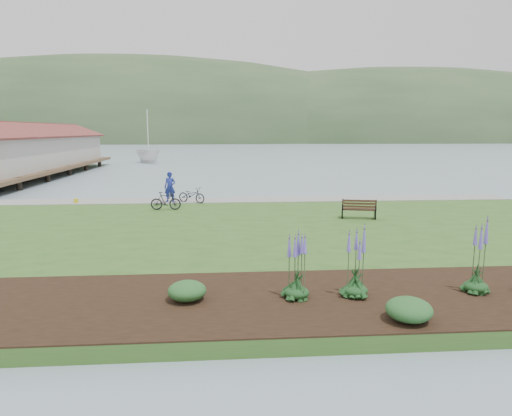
{
  "coord_description": "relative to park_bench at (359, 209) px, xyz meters",
  "views": [
    {
      "loc": [
        -0.76,
        -20.59,
        4.57
      ],
      "look_at": [
        0.71,
        -1.37,
        1.3
      ],
      "focal_mm": 32.0,
      "sensor_mm": 36.0,
      "label": 1
    }
  ],
  "objects": [
    {
      "name": "ground",
      "position": [
        -5.79,
        -0.46,
        -0.89
      ],
      "size": [
        600.0,
        600.0,
        0.0
      ],
      "primitive_type": "plane",
      "color": "gray",
      "rests_on": "ground"
    },
    {
      "name": "lawn",
      "position": [
        -5.79,
        -2.46,
        -0.69
      ],
      "size": [
        34.0,
        20.0,
        0.4
      ],
      "primitive_type": "cube",
      "color": "#2D541D",
      "rests_on": "ground"
    },
    {
      "name": "shoreline_path",
      "position": [
        -5.79,
        6.44,
        -0.48
      ],
      "size": [
        34.0,
        2.2,
        0.03
      ],
      "primitive_type": "cube",
      "color": "gray",
      "rests_on": "lawn"
    },
    {
      "name": "garden_bed",
      "position": [
        -2.79,
        -10.26,
        -0.47
      ],
      "size": [
        24.0,
        4.4,
        0.04
      ],
      "primitive_type": "cube",
      "color": "black",
      "rests_on": "lawn"
    },
    {
      "name": "far_hillside",
      "position": [
        14.21,
        169.54,
        -0.89
      ],
      "size": [
        580.0,
        80.0,
        38.0
      ],
      "primitive_type": null,
      "color": "#2F4A29",
      "rests_on": "ground"
    },
    {
      "name": "pier_pavilion",
      "position": [
        -25.79,
        27.06,
        1.75
      ],
      "size": [
        8.0,
        36.0,
        5.4
      ],
      "color": "#4C3826",
      "rests_on": "ground"
    },
    {
      "name": "park_bench",
      "position": [
        0.0,
        0.0,
        0.0
      ],
      "size": [
        1.7,
        1.01,
        0.99
      ],
      "rotation": [
        0.0,
        0.0,
        -0.24
      ],
      "color": "black",
      "rests_on": "lawn"
    },
    {
      "name": "person",
      "position": [
        -9.55,
        5.74,
        0.57
      ],
      "size": [
        0.85,
        0.64,
        2.13
      ],
      "primitive_type": "imported",
      "rotation": [
        0.0,
        0.0,
        -0.15
      ],
      "color": "navy",
      "rests_on": "lawn"
    },
    {
      "name": "bicycle_a",
      "position": [
        -8.3,
        5.62,
        -0.04
      ],
      "size": [
        1.35,
        1.81,
        0.91
      ],
      "primitive_type": "imported",
      "rotation": [
        0.0,
        0.0,
        1.08
      ],
      "color": "black",
      "rests_on": "lawn"
    },
    {
      "name": "bicycle_b",
      "position": [
        -9.52,
        3.24,
        -0.01
      ],
      "size": [
        0.52,
        1.62,
        0.97
      ],
      "primitive_type": "imported",
      "rotation": [
        0.0,
        0.0,
        1.53
      ],
      "color": "black",
      "rests_on": "lawn"
    },
    {
      "name": "sailboat",
      "position": [
        -16.9,
        45.55,
        -0.89
      ],
      "size": [
        12.99,
        13.01,
        24.1
      ],
      "primitive_type": "imported",
      "rotation": [
        0.0,
        0.0,
        0.7
      ],
      "color": "silver",
      "rests_on": "ground"
    },
    {
      "name": "pannier",
      "position": [
        -15.01,
        5.9,
        -0.36
      ],
      "size": [
        0.22,
        0.28,
        0.27
      ],
      "primitive_type": "cube",
      "rotation": [
        0.0,
        0.0,
        -0.23
      ],
      "color": "gold",
      "rests_on": "lawn"
    },
    {
      "name": "echium_0",
      "position": [
        -3.21,
        -10.27,
        0.33
      ],
      "size": [
        0.62,
        0.62,
        1.95
      ],
      "color": "#143818",
      "rests_on": "garden_bed"
    },
    {
      "name": "echium_1",
      "position": [
        -0.01,
        -10.22,
        0.38
      ],
      "size": [
        0.62,
        0.62,
        2.2
      ],
      "color": "#143818",
      "rests_on": "garden_bed"
    },
    {
      "name": "echium_4",
      "position": [
        -4.71,
        -10.3,
        0.4
      ],
      "size": [
        0.62,
        0.62,
        2.02
      ],
      "color": "#143818",
      "rests_on": "garden_bed"
    },
    {
      "name": "shrub_0",
      "position": [
        -7.43,
        -10.22,
        -0.21
      ],
      "size": [
        0.95,
        0.95,
        0.48
      ],
      "primitive_type": "ellipsoid",
      "color": "#1E4C21",
      "rests_on": "garden_bed"
    },
    {
      "name": "shrub_1",
      "position": [
        -2.47,
        -11.84,
        -0.2
      ],
      "size": [
        1.02,
        1.02,
        0.51
      ],
      "primitive_type": "ellipsoid",
      "color": "#1E4C21",
      "rests_on": "garden_bed"
    }
  ]
}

